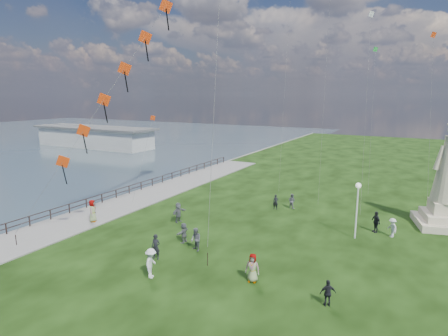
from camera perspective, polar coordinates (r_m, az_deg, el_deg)
The scene contains 18 objects.
waterfront at distance 39.07m, azimuth -18.04°, elevation -5.83°, with size 200.00×200.00×1.51m.
pier_pavilion at distance 87.36m, azimuth -19.16°, elevation 4.55°, with size 30.00×8.00×4.40m.
statue at distance 36.15m, azimuth 30.89°, elevation -2.77°, with size 5.19×5.19×8.67m.
lamppost at distance 30.30m, azimuth 19.68°, elevation -4.42°, with size 0.41×0.41×4.43m.
person_0 at distance 26.25m, azimuth -10.35°, elevation -11.72°, with size 0.63×0.41×1.72m, color black.
person_1 at distance 27.17m, azimuth -4.31°, elevation -10.81°, with size 0.82×0.50×1.68m, color #595960.
person_2 at distance 23.83m, azimuth -11.06°, elevation -14.04°, with size 1.20×0.62×1.86m, color silver.
person_3 at distance 21.44m, azimuth 15.56°, elevation -17.88°, with size 0.86×0.44×1.46m, color black.
person_4 at distance 23.03m, azimuth 4.37°, elevation -14.93°, with size 0.85×0.52×1.75m, color #595960.
person_5 at distance 33.05m, azimuth -6.97°, elevation -6.74°, with size 1.63×0.70×1.75m, color #595960.
person_6 at distance 36.75m, azimuth 7.87°, elevation -5.16°, with size 0.53×0.35×1.46m, color black.
person_7 at distance 37.29m, azimuth 10.29°, elevation -4.97°, with size 0.72×0.44×1.48m, color #595960.
person_8 at distance 32.38m, azimuth 24.25°, elevation -8.29°, with size 0.98×0.50×1.51m, color silver.
person_9 at distance 32.87m, azimuth 22.12°, elevation -7.60°, with size 1.03×0.53×1.76m, color black.
person_10 at distance 34.58m, azimuth -19.39°, elevation -6.33°, with size 0.95×0.58×1.94m, color #595960.
person_11 at distance 28.69m, azimuth -6.15°, elevation -9.78°, with size 1.42×0.61×1.54m, color #595960.
red_kite_train at distance 28.99m, azimuth -15.20°, elevation 13.68°, with size 9.87×9.35×20.00m.
small_kites at distance 41.25m, azimuth 17.95°, elevation 16.61°, with size 32.93×20.24×29.56m.
Camera 1 is at (12.28, -16.45, 11.00)m, focal length 30.00 mm.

